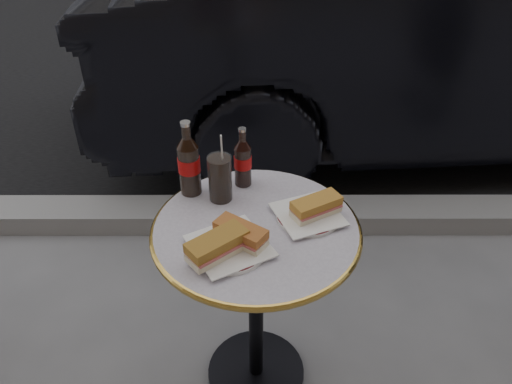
{
  "coord_description": "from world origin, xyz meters",
  "views": [
    {
      "loc": [
        -0.0,
        -1.12,
        1.67
      ],
      "look_at": [
        0.0,
        0.05,
        0.82
      ],
      "focal_mm": 35.0,
      "sensor_mm": 36.0,
      "label": 1
    }
  ],
  "objects_px": {
    "bistro_table": "(256,310)",
    "cola_glass": "(220,178)",
    "plate_left": "(230,248)",
    "cola_bottle_right": "(243,157)",
    "plate_right": "(308,216)",
    "parked_car": "(469,23)",
    "cola_bottle_left": "(188,158)"
  },
  "relations": [
    {
      "from": "plate_right",
      "to": "bistro_table",
      "type": "bearing_deg",
      "value": -165.26
    },
    {
      "from": "plate_left",
      "to": "cola_bottle_right",
      "type": "xyz_separation_m",
      "value": [
        0.03,
        0.32,
        0.1
      ]
    },
    {
      "from": "bistro_table",
      "to": "plate_left",
      "type": "xyz_separation_m",
      "value": [
        -0.07,
        -0.1,
        0.37
      ]
    },
    {
      "from": "bistro_table",
      "to": "cola_bottle_right",
      "type": "xyz_separation_m",
      "value": [
        -0.04,
        0.22,
        0.47
      ]
    },
    {
      "from": "plate_left",
      "to": "cola_bottle_right",
      "type": "distance_m",
      "value": 0.33
    },
    {
      "from": "cola_bottle_left",
      "to": "parked_car",
      "type": "bearing_deg",
      "value": 49.18
    },
    {
      "from": "cola_glass",
      "to": "parked_car",
      "type": "xyz_separation_m",
      "value": [
        1.4,
        1.76,
        -0.08
      ]
    },
    {
      "from": "bistro_table",
      "to": "cola_bottle_left",
      "type": "xyz_separation_m",
      "value": [
        -0.21,
        0.17,
        0.49
      ]
    },
    {
      "from": "cola_bottle_right",
      "to": "cola_glass",
      "type": "distance_m",
      "value": 0.11
    },
    {
      "from": "cola_bottle_left",
      "to": "plate_left",
      "type": "bearing_deg",
      "value": -63.81
    },
    {
      "from": "bistro_table",
      "to": "cola_glass",
      "type": "xyz_separation_m",
      "value": [
        -0.11,
        0.14,
        0.44
      ]
    },
    {
      "from": "plate_left",
      "to": "cola_glass",
      "type": "xyz_separation_m",
      "value": [
        -0.04,
        0.24,
        0.07
      ]
    },
    {
      "from": "bistro_table",
      "to": "cola_bottle_right",
      "type": "distance_m",
      "value": 0.52
    },
    {
      "from": "cola_glass",
      "to": "parked_car",
      "type": "relative_size",
      "value": 0.03
    },
    {
      "from": "cola_bottle_right",
      "to": "parked_car",
      "type": "xyz_separation_m",
      "value": [
        1.33,
        1.68,
        -0.1
      ]
    },
    {
      "from": "bistro_table",
      "to": "plate_left",
      "type": "height_order",
      "value": "plate_left"
    },
    {
      "from": "bistro_table",
      "to": "parked_car",
      "type": "bearing_deg",
      "value": 55.93
    },
    {
      "from": "cola_bottle_right",
      "to": "cola_bottle_left",
      "type": "bearing_deg",
      "value": -164.67
    },
    {
      "from": "plate_right",
      "to": "cola_bottle_right",
      "type": "bearing_deg",
      "value": 137.99
    },
    {
      "from": "plate_right",
      "to": "cola_glass",
      "type": "xyz_separation_m",
      "value": [
        -0.27,
        0.1,
        0.07
      ]
    },
    {
      "from": "plate_left",
      "to": "cola_bottle_right",
      "type": "bearing_deg",
      "value": 84.41
    },
    {
      "from": "cola_bottle_right",
      "to": "plate_left",
      "type": "bearing_deg",
      "value": -95.59
    },
    {
      "from": "plate_left",
      "to": "cola_glass",
      "type": "height_order",
      "value": "cola_glass"
    },
    {
      "from": "bistro_table",
      "to": "cola_glass",
      "type": "bearing_deg",
      "value": 128.81
    },
    {
      "from": "plate_left",
      "to": "parked_car",
      "type": "relative_size",
      "value": 0.05
    },
    {
      "from": "parked_car",
      "to": "plate_right",
      "type": "bearing_deg",
      "value": 144.34
    },
    {
      "from": "cola_bottle_left",
      "to": "cola_glass",
      "type": "height_order",
      "value": "cola_bottle_left"
    },
    {
      "from": "cola_bottle_right",
      "to": "parked_car",
      "type": "height_order",
      "value": "parked_car"
    },
    {
      "from": "plate_right",
      "to": "parked_car",
      "type": "bearing_deg",
      "value": 58.71
    },
    {
      "from": "bistro_table",
      "to": "cola_bottle_right",
      "type": "bearing_deg",
      "value": 100.84
    },
    {
      "from": "parked_car",
      "to": "bistro_table",
      "type": "bearing_deg",
      "value": 141.55
    },
    {
      "from": "plate_left",
      "to": "plate_right",
      "type": "distance_m",
      "value": 0.27
    }
  ]
}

